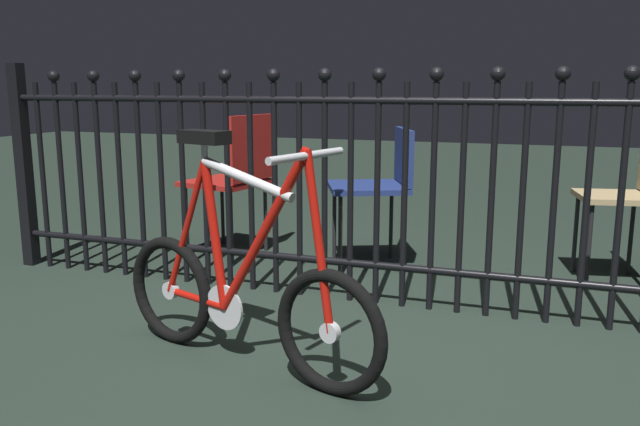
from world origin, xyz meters
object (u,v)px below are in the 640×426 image
at_px(chair_red, 236,172).
at_px(chair_tan, 630,188).
at_px(chair_navy, 381,180).
at_px(bicycle, 242,290).

xyz_separation_m(chair_red, chair_tan, (2.23, 0.19, -0.01)).
height_order(chair_navy, chair_tan, chair_tan).
relative_size(bicycle, chair_navy, 1.50).
height_order(bicycle, chair_tan, bicycle).
relative_size(bicycle, chair_red, 1.38).
height_order(bicycle, chair_navy, bicycle).
distance_m(chair_red, chair_tan, 2.24).
relative_size(chair_red, chair_navy, 1.08).
xyz_separation_m(bicycle, chair_tan, (1.47, 1.67, 0.22)).
bearing_deg(bicycle, chair_red, 117.20).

